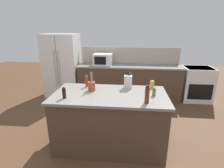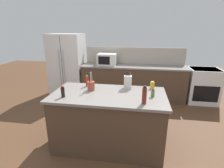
{
  "view_description": "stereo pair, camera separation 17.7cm",
  "coord_description": "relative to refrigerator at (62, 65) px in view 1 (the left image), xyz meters",
  "views": [
    {
      "loc": [
        0.3,
        -2.57,
        1.95
      ],
      "look_at": [
        0.0,
        0.35,
        0.99
      ],
      "focal_mm": 28.0,
      "sensor_mm": 36.0,
      "label": 1
    },
    {
      "loc": [
        0.47,
        -2.54,
        1.95
      ],
      "look_at": [
        0.0,
        0.35,
        0.99
      ],
      "focal_mm": 28.0,
      "sensor_mm": 36.0,
      "label": 2
    }
  ],
  "objects": [
    {
      "name": "vinegar_bottle",
      "position": [
        2.19,
        -2.54,
        0.18
      ],
      "size": [
        0.06,
        0.06,
        0.26
      ],
      "color": "maroon",
      "rests_on": "kitchen_island"
    },
    {
      "name": "wall_backsplash",
      "position": [
        1.94,
        0.27,
        0.28
      ],
      "size": [
        2.82,
        0.03,
        0.46
      ],
      "primitive_type": "cube",
      "color": "#B2A899",
      "rests_on": "back_counter_run"
    },
    {
      "name": "spice_jar_oregano",
      "position": [
        2.33,
        -2.26,
        0.11
      ],
      "size": [
        0.05,
        0.05,
        0.12
      ],
      "color": "#567038",
      "rests_on": "kitchen_island"
    },
    {
      "name": "back_counter_run",
      "position": [
        1.94,
        -0.05,
        -0.41
      ],
      "size": [
        2.86,
        0.66,
        0.94
      ],
      "color": "#4C3828",
      "rests_on": "ground_plane"
    },
    {
      "name": "hot_sauce_bottle",
      "position": [
        1.2,
        -1.93,
        0.15
      ],
      "size": [
        0.05,
        0.05,
        0.2
      ],
      "color": "red",
      "rests_on": "kitchen_island"
    },
    {
      "name": "soy_sauce_bottle",
      "position": [
        0.99,
        -2.49,
        0.14
      ],
      "size": [
        0.05,
        0.05,
        0.18
      ],
      "color": "black",
      "rests_on": "kitchen_island"
    },
    {
      "name": "range_oven",
      "position": [
        3.79,
        -0.05,
        -0.42
      ],
      "size": [
        0.76,
        0.65,
        0.92
      ],
      "color": "white",
      "rests_on": "ground_plane"
    },
    {
      "name": "microwave",
      "position": [
        1.2,
        -0.05,
        0.21
      ],
      "size": [
        0.51,
        0.39,
        0.31
      ],
      "color": "white",
      "rests_on": "back_counter_run"
    },
    {
      "name": "ground_plane",
      "position": [
        1.64,
        -2.25,
        -0.89
      ],
      "size": [
        14.0,
        14.0,
        0.0
      ],
      "primitive_type": "plane",
      "color": "brown"
    },
    {
      "name": "utensil_crock",
      "position": [
        1.33,
        -2.13,
        0.14
      ],
      "size": [
        0.12,
        0.12,
        0.32
      ],
      "color": "brown",
      "rests_on": "kitchen_island"
    },
    {
      "name": "kitchen_island",
      "position": [
        1.64,
        -2.25,
        -0.41
      ],
      "size": [
        1.81,
        0.94,
        0.94
      ],
      "color": "#4C3828",
      "rests_on": "ground_plane"
    },
    {
      "name": "knife_block",
      "position": [
        1.92,
        -1.94,
        0.17
      ],
      "size": [
        0.14,
        0.11,
        0.29
      ],
      "rotation": [
        0.0,
        0.0,
        0.06
      ],
      "color": "beige",
      "rests_on": "kitchen_island"
    },
    {
      "name": "refrigerator",
      "position": [
        0.0,
        0.0,
        0.0
      ],
      "size": [
        0.95,
        0.75,
        1.77
      ],
      "color": "white",
      "rests_on": "ground_plane"
    },
    {
      "name": "honey_jar",
      "position": [
        2.34,
        -1.89,
        0.11
      ],
      "size": [
        0.08,
        0.08,
        0.13
      ],
      "color": "gold",
      "rests_on": "kitchen_island"
    }
  ]
}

